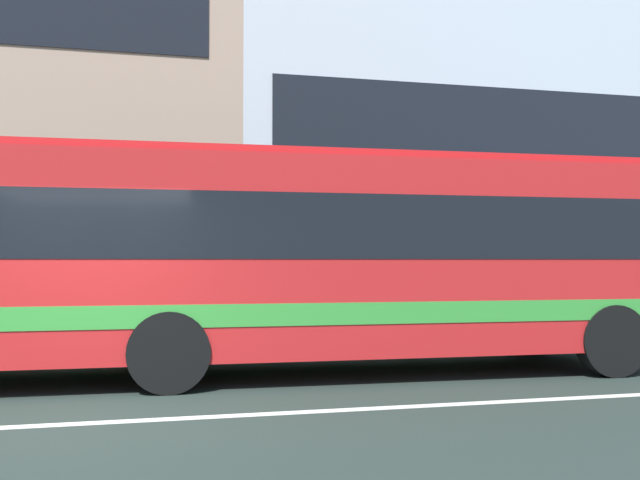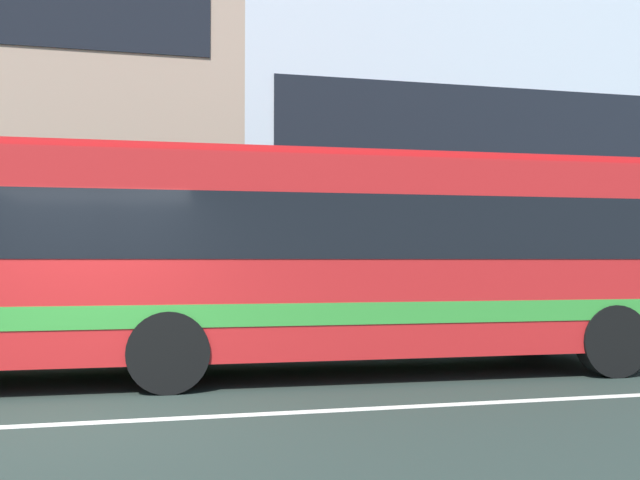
{
  "view_description": "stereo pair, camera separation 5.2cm",
  "coord_description": "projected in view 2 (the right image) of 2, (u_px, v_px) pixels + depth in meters",
  "views": [
    {
      "loc": [
        0.86,
        -7.25,
        1.62
      ],
      "look_at": [
        3.15,
        2.44,
        1.91
      ],
      "focal_mm": 38.9,
      "sensor_mm": 36.0,
      "label": 1
    },
    {
      "loc": [
        0.91,
        -7.26,
        1.62
      ],
      "look_at": [
        3.15,
        2.44,
        1.91
      ],
      "focal_mm": 38.9,
      "sensor_mm": 36.0,
      "label": 2
    }
  ],
  "objects": [
    {
      "name": "ground_plane",
      "position": [
        65.0,
        424.0,
        6.82
      ],
      "size": [
        160.0,
        160.0,
        0.0
      ],
      "primitive_type": "plane",
      "color": "#26322D"
    },
    {
      "name": "lane_centre_line",
      "position": [
        65.0,
        424.0,
        6.82
      ],
      "size": [
        60.0,
        0.16,
        0.01
      ],
      "primitive_type": "cube",
      "color": "silver",
      "rests_on": "ground_plane"
    },
    {
      "name": "hedge_row_far",
      "position": [
        298.0,
        314.0,
        13.97
      ],
      "size": [
        14.33,
        1.1,
        1.07
      ],
      "primitive_type": "cube",
      "color": "#14431D",
      "rests_on": "ground_plane"
    },
    {
      "name": "apartment_block_right",
      "position": [
        500.0,
        170.0,
        23.06
      ],
      "size": [
        18.03,
        8.29,
        9.2
      ],
      "color": "silver",
      "rests_on": "ground_plane"
    },
    {
      "name": "transit_bus",
      "position": [
        227.0,
        254.0,
        9.77
      ],
      "size": [
        12.56,
        2.98,
        3.09
      ],
      "color": "red",
      "rests_on": "ground_plane"
    }
  ]
}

